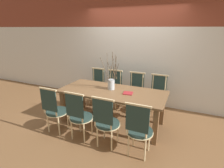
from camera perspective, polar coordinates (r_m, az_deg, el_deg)
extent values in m
plane|color=brown|center=(3.95, 0.00, -12.34)|extent=(16.00, 16.00, 0.00)
cube|color=silver|center=(4.75, 6.56, 5.83)|extent=(12.00, 0.06, 2.01)
cube|color=brown|center=(4.69, 7.32, 25.31)|extent=(12.00, 0.06, 1.19)
cube|color=brown|center=(3.65, 0.00, -2.54)|extent=(2.21, 0.96, 0.04)
cube|color=brown|center=(3.99, -15.58, -7.08)|extent=(0.09, 0.09, 0.70)
cube|color=brown|center=(3.22, 13.99, -13.36)|extent=(0.09, 0.09, 0.70)
cube|color=brown|center=(4.54, -9.62, -3.56)|extent=(0.09, 0.09, 0.70)
cube|color=brown|center=(3.88, 16.08, -7.90)|extent=(0.09, 0.09, 0.70)
cylinder|color=#233833|center=(3.64, -17.51, -8.48)|extent=(0.41, 0.41, 0.04)
cylinder|color=beige|center=(3.65, -17.47, -8.81)|extent=(0.44, 0.44, 0.01)
cylinder|color=beige|center=(3.90, -17.40, -10.23)|extent=(0.03, 0.03, 0.41)
cylinder|color=beige|center=(3.75, -14.24, -11.19)|extent=(0.03, 0.03, 0.41)
cylinder|color=beige|center=(3.74, -20.14, -11.87)|extent=(0.03, 0.03, 0.41)
cylinder|color=beige|center=(3.57, -16.94, -12.99)|extent=(0.03, 0.03, 0.41)
cylinder|color=beige|center=(3.51, -21.60, -4.99)|extent=(0.03, 0.03, 0.52)
cylinder|color=beige|center=(3.32, -18.05, -5.92)|extent=(0.03, 0.03, 0.52)
cube|color=#233833|center=(3.40, -19.98, -5.07)|extent=(0.35, 0.02, 0.41)
cube|color=beige|center=(3.32, -20.31, -1.59)|extent=(0.39, 0.03, 0.03)
cylinder|color=#233833|center=(3.31, -10.00, -10.56)|extent=(0.41, 0.41, 0.04)
cylinder|color=beige|center=(3.33, -9.97, -10.92)|extent=(0.44, 0.44, 0.01)
cylinder|color=beige|center=(3.59, -10.41, -12.31)|extent=(0.03, 0.03, 0.41)
cylinder|color=beige|center=(3.46, -6.62, -13.35)|extent=(0.03, 0.03, 0.41)
cylinder|color=beige|center=(3.40, -13.02, -14.29)|extent=(0.03, 0.03, 0.41)
cylinder|color=beige|center=(3.27, -9.10, -15.51)|extent=(0.03, 0.03, 0.41)
cylinder|color=beige|center=(3.15, -14.26, -6.87)|extent=(0.03, 0.03, 0.52)
cylinder|color=beige|center=(2.99, -9.84, -7.95)|extent=(0.03, 0.03, 0.52)
cube|color=#233833|center=(3.05, -12.19, -7.00)|extent=(0.35, 0.02, 0.41)
cube|color=beige|center=(2.97, -12.41, -3.16)|extent=(0.39, 0.03, 0.03)
cylinder|color=#233833|center=(3.08, -1.44, -12.68)|extent=(0.41, 0.41, 0.04)
cylinder|color=beige|center=(3.09, -1.43, -13.06)|extent=(0.44, 0.44, 0.01)
cylinder|color=beige|center=(3.35, -2.53, -14.40)|extent=(0.03, 0.03, 0.41)
cylinder|color=beige|center=(3.25, 1.87, -15.45)|extent=(0.03, 0.03, 0.41)
cylinder|color=beige|center=(3.15, -4.81, -16.76)|extent=(0.03, 0.03, 0.41)
cylinder|color=beige|center=(3.05, -0.15, -17.99)|extent=(0.03, 0.03, 0.41)
cylinder|color=beige|center=(2.87, -5.66, -8.91)|extent=(0.03, 0.03, 0.52)
cylinder|color=beige|center=(2.75, -0.32, -10.07)|extent=(0.03, 0.03, 0.52)
cube|color=#233833|center=(2.79, -3.10, -9.07)|extent=(0.35, 0.02, 0.41)
cube|color=beige|center=(2.70, -3.13, -4.92)|extent=(0.39, 0.03, 0.03)
cylinder|color=#233833|center=(2.91, 9.01, -14.85)|extent=(0.41, 0.41, 0.04)
cylinder|color=beige|center=(2.92, 8.99, -15.24)|extent=(0.44, 0.44, 0.01)
cylinder|color=beige|center=(3.17, 7.05, -16.55)|extent=(0.03, 0.03, 0.41)
cylinder|color=beige|center=(3.12, 11.99, -17.47)|extent=(0.03, 0.03, 0.41)
cylinder|color=beige|center=(2.96, 5.40, -19.30)|extent=(0.03, 0.03, 0.41)
cylinder|color=beige|center=(2.91, 10.74, -20.38)|extent=(0.03, 0.03, 0.41)
cylinder|color=beige|center=(2.66, 5.20, -11.18)|extent=(0.03, 0.03, 0.52)
cylinder|color=beige|center=(2.59, 11.39, -12.28)|extent=(0.03, 0.03, 0.52)
cube|color=#233833|center=(2.61, 8.25, -11.30)|extent=(0.35, 0.02, 0.41)
cube|color=beige|center=(2.51, 8.50, -6.92)|extent=(0.39, 0.03, 0.03)
cylinder|color=#233833|center=(4.71, -5.39, -1.58)|extent=(0.41, 0.41, 0.04)
cylinder|color=beige|center=(4.71, -5.38, -1.85)|extent=(0.44, 0.44, 0.01)
cylinder|color=beige|center=(4.62, -4.67, -4.93)|extent=(0.03, 0.03, 0.41)
cylinder|color=beige|center=(4.74, -7.53, -4.39)|extent=(0.03, 0.03, 0.41)
cylinder|color=beige|center=(4.83, -3.14, -3.81)|extent=(0.03, 0.03, 0.41)
cylinder|color=beige|center=(4.96, -5.91, -3.32)|extent=(0.03, 0.03, 0.41)
cylinder|color=beige|center=(4.70, -2.90, 1.99)|extent=(0.03, 0.03, 0.52)
cylinder|color=beige|center=(4.84, -5.96, 2.37)|extent=(0.03, 0.03, 0.52)
cube|color=#233833|center=(4.77, -4.43, 2.49)|extent=(0.35, 0.02, 0.41)
cube|color=beige|center=(4.71, -4.52, 5.02)|extent=(0.39, 0.03, 0.03)
cylinder|color=#233833|center=(4.49, 0.21, -2.47)|extent=(0.41, 0.41, 0.04)
cylinder|color=beige|center=(4.50, 0.21, -2.75)|extent=(0.44, 0.44, 0.01)
cylinder|color=beige|center=(4.41, 1.10, -5.98)|extent=(0.03, 0.03, 0.41)
cylinder|color=beige|center=(4.52, -2.05, -5.41)|extent=(0.03, 0.03, 0.41)
cylinder|color=beige|center=(4.64, 2.41, -4.75)|extent=(0.03, 0.03, 0.41)
cylinder|color=beige|center=(4.74, -0.62, -4.24)|extent=(0.03, 0.03, 0.41)
cylinder|color=beige|center=(4.51, 2.81, 1.27)|extent=(0.03, 0.03, 0.52)
cylinder|color=beige|center=(4.61, -0.54, 1.69)|extent=(0.03, 0.03, 0.52)
cube|color=#233833|center=(4.56, 1.14, 1.81)|extent=(0.35, 0.02, 0.41)
cube|color=beige|center=(4.50, 1.13, 4.45)|extent=(0.39, 0.03, 0.03)
cylinder|color=#233833|center=(4.30, 7.33, -3.55)|extent=(0.41, 0.41, 0.04)
cylinder|color=beige|center=(4.31, 7.32, -3.84)|extent=(0.44, 0.44, 0.01)
cylinder|color=beige|center=(4.24, 8.42, -7.22)|extent=(0.03, 0.03, 0.41)
cylinder|color=beige|center=(4.31, 4.96, -6.65)|extent=(0.03, 0.03, 0.41)
cylinder|color=beige|center=(4.48, 9.38, -5.87)|extent=(0.03, 0.03, 0.41)
cylinder|color=beige|center=(4.54, 6.10, -5.35)|extent=(0.03, 0.03, 0.41)
cylinder|color=beige|center=(4.34, 9.98, 0.35)|extent=(0.03, 0.03, 0.52)
cylinder|color=beige|center=(4.41, 6.35, 0.82)|extent=(0.03, 0.03, 0.52)
cube|color=#233833|center=(4.37, 8.18, 0.93)|extent=(0.35, 0.02, 0.41)
cube|color=beige|center=(4.31, 8.29, 3.67)|extent=(0.39, 0.03, 0.03)
cylinder|color=#233833|center=(4.20, 14.37, -4.57)|extent=(0.41, 0.41, 0.04)
cylinder|color=beige|center=(4.20, 14.35, -4.87)|extent=(0.44, 0.44, 0.01)
cylinder|color=beige|center=(4.15, 15.63, -8.33)|extent=(0.03, 0.03, 0.41)
cylinder|color=beige|center=(4.18, 11.98, -7.79)|extent=(0.03, 0.03, 0.41)
cylinder|color=beige|center=(4.39, 16.20, -6.87)|extent=(0.03, 0.03, 0.41)
cylinder|color=beige|center=(4.43, 12.75, -6.38)|extent=(0.03, 0.03, 0.41)
cylinder|color=beige|center=(4.25, 17.00, -0.56)|extent=(0.03, 0.03, 0.52)
cylinder|color=beige|center=(4.29, 13.18, -0.06)|extent=(0.03, 0.03, 0.52)
cube|color=#233833|center=(4.26, 15.12, 0.04)|extent=(0.35, 0.02, 0.41)
cube|color=beige|center=(4.20, 15.35, 2.84)|extent=(0.39, 0.03, 0.03)
cylinder|color=#B2BCC1|center=(3.70, -0.26, -0.12)|extent=(0.14, 0.14, 0.21)
cylinder|color=brown|center=(3.56, -0.31, 4.12)|extent=(0.13, 0.06, 0.38)
cylinder|color=brown|center=(3.67, -0.27, 4.92)|extent=(0.10, 0.05, 0.43)
cylinder|color=brown|center=(3.57, 0.63, 3.60)|extent=(0.09, 0.17, 0.32)
cylinder|color=brown|center=(3.51, -2.29, 4.65)|extent=(0.30, 0.15, 0.47)
cylinder|color=brown|center=(3.60, -1.49, 5.62)|extent=(0.09, 0.14, 0.55)
cylinder|color=brown|center=(3.63, 1.13, 5.33)|extent=(0.11, 0.16, 0.50)
cylinder|color=brown|center=(3.66, 0.53, 4.13)|extent=(0.11, 0.08, 0.34)
cylinder|color=brown|center=(3.58, 0.55, 5.25)|extent=(0.02, 0.13, 0.51)
cylinder|color=brown|center=(3.59, 1.34, 5.49)|extent=(0.05, 0.21, 0.54)
cylinder|color=brown|center=(3.67, 1.45, 4.32)|extent=(0.18, 0.17, 0.36)
cylinder|color=brown|center=(3.58, 0.44, 5.90)|extent=(0.01, 0.11, 0.59)
cube|color=maroon|center=(3.50, 5.22, -3.00)|extent=(0.21, 0.21, 0.02)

